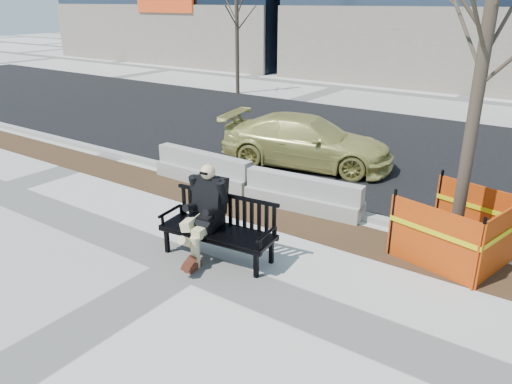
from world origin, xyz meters
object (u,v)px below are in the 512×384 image
jersey_barrier_left (204,183)px  jersey_barrier_right (302,209)px  bench (218,257)px  tree_fence (451,256)px  sedan (306,165)px  seated_man (207,252)px

jersey_barrier_left → jersey_barrier_right: size_ratio=1.05×
jersey_barrier_right → bench: bearing=-97.9°
tree_fence → jersey_barrier_left: 6.13m
tree_fence → jersey_barrier_right: (-3.26, 0.31, 0.00)m
sedan → jersey_barrier_right: 3.16m
seated_man → jersey_barrier_left: size_ratio=0.59×
tree_fence → jersey_barrier_right: tree_fence is taller
bench → sedan: (-1.37, 5.52, 0.00)m
bench → jersey_barrier_left: 3.90m
bench → jersey_barrier_left: size_ratio=0.75×
seated_man → sedan: (-1.09, 5.50, 0.00)m
jersey_barrier_right → seated_man: bearing=-103.8°
sedan → jersey_barrier_left: size_ratio=1.68×
seated_man → sedan: bearing=94.6°
tree_fence → sedan: tree_fence is taller
bench → tree_fence: size_ratio=0.34×
seated_man → jersey_barrier_right: seated_man is taller
seated_man → bench: bearing=-11.5°
seated_man → tree_fence: bearing=26.8°
seated_man → sedan: 5.60m
sedan → jersey_barrier_left: sedan is taller
bench → seated_man: 0.29m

